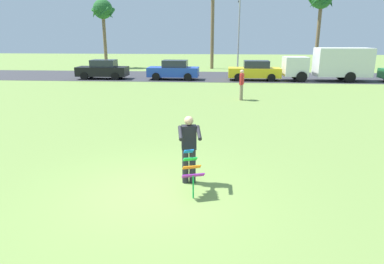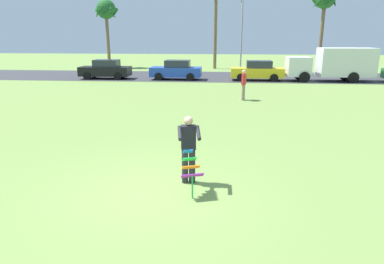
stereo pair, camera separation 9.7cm
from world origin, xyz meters
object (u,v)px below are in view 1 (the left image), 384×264
Objects in this scene: palm_tree_left_near at (103,12)px; palm_tree_centre_far at (321,2)px; person_kite_flyer at (189,147)px; parked_car_black at (103,70)px; parked_car_yellow at (255,71)px; kite_held at (192,168)px; parked_truck_white_box at (332,63)px; person_walker_near at (242,84)px; streetlight_pole at (239,31)px; parked_car_blue at (174,70)px.

palm_tree_centre_far is at bearing -2.73° from palm_tree_left_near.
person_kite_flyer is 0.41× the size of parked_car_black.
parked_car_black is 12.70m from parked_car_yellow.
palm_tree_centre_far reaches higher than palm_tree_left_near.
kite_held is 23.31m from parked_truck_white_box.
palm_tree_left_near reaches higher than person_walker_near.
streetlight_pole reaches higher than person_walker_near.
streetlight_pole is (-7.08, 7.50, 2.59)m from parked_truck_white_box.
kite_held is at bearing -99.39° from parked_car_yellow.
streetlight_pole is (2.63, 28.04, 3.05)m from person_kite_flyer.
palm_tree_left_near is 24.30m from person_walker_near.
parked_car_yellow is 8.22m from streetlight_pole.
parked_car_yellow is at bearing -82.40° from streetlight_pole.
parked_truck_white_box is at bearing -0.00° from parked_car_yellow.
kite_held is 21.46m from parked_car_blue.
person_kite_flyer is 0.75m from kite_held.
palm_tree_left_near is at bearing 126.41° from person_walker_near.
streetlight_pole is at bearing 85.00° from kite_held.
palm_tree_centre_far is at bearing 51.49° from parked_car_yellow.
person_kite_flyer is 0.25× the size of streetlight_pole.
streetlight_pole is at bearing 133.36° from parked_truck_white_box.
parked_car_black is 0.99× the size of parked_car_blue.
parked_car_yellow is (3.51, 21.23, 0.10)m from kite_held.
parked_car_yellow is (3.63, 20.54, -0.18)m from person_kite_flyer.
streetlight_pole is at bearing 84.64° from person_kite_flyer.
palm_tree_centre_far reaches higher than person_kite_flyer.
person_kite_flyer is 33.42m from palm_tree_left_near.
parked_car_blue is (-3.15, 21.23, 0.10)m from kite_held.
parked_car_black is at bearing 180.00° from parked_truck_white_box.
person_kite_flyer is at bearing -115.31° from parked_truck_white_box.
kite_held is 0.25× the size of parked_car_yellow.
parked_car_blue is at bearing -0.01° from parked_car_black.
person_walker_near is at bearing 81.25° from kite_held.
parked_truck_white_box is 0.96× the size of streetlight_pole.
kite_held is 0.13× the size of palm_tree_centre_far.
person_kite_flyer is 20.86m from parked_car_yellow.
streetlight_pole is at bearing 97.60° from parked_car_yellow.
palm_tree_centre_far is (13.91, 9.11, 6.05)m from parked_car_blue.
person_kite_flyer is at bearing -99.83° from person_walker_near.
person_kite_flyer is 20.76m from parked_car_blue.
kite_held is at bearing -95.00° from streetlight_pole.
kite_held is 0.24× the size of parked_car_blue.
streetlight_pole is (-8.25, -1.61, -2.83)m from palm_tree_centre_far.
parked_truck_white_box is at bearing 0.00° from parked_car_blue.
streetlight_pole reaches higher than kite_held.
kite_held is 0.15× the size of parked_truck_white_box.
parked_car_yellow is at bearing 0.00° from parked_car_blue.
parked_car_blue is 0.57× the size of palm_tree_left_near.
parked_car_black is at bearing 141.18° from person_walker_near.
parked_truck_white_box is at bearing -97.30° from palm_tree_centre_far.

